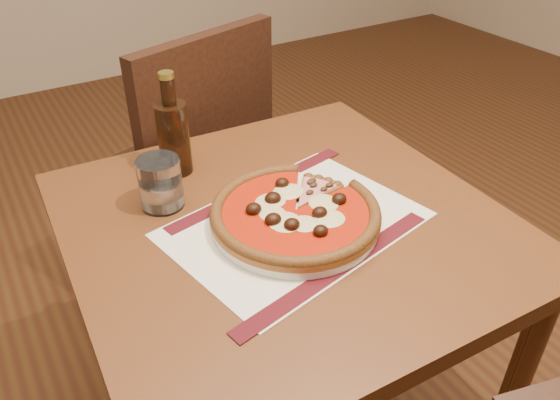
# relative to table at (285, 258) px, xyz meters

# --- Properties ---
(table) EXTENTS (0.83, 0.83, 0.75)m
(table) POSITION_rel_table_xyz_m (0.00, 0.00, 0.00)
(table) COLOR brown
(table) RESTS_ON ground
(chair_far) EXTENTS (0.57, 0.57, 0.96)m
(chair_far) POSITION_rel_table_xyz_m (0.04, 0.61, -0.10)
(chair_far) COLOR black
(chair_far) RESTS_ON ground
(placemat) EXTENTS (0.51, 0.41, 0.00)m
(placemat) POSITION_rel_table_xyz_m (0.00, -0.03, 0.10)
(placemat) COLOR beige
(placemat) RESTS_ON table
(plate) EXTENTS (0.32, 0.32, 0.02)m
(plate) POSITION_rel_table_xyz_m (0.00, -0.03, 0.11)
(plate) COLOR white
(plate) RESTS_ON placemat
(pizza) EXTENTS (0.32, 0.32, 0.04)m
(pizza) POSITION_rel_table_xyz_m (0.00, -0.03, 0.13)
(pizza) COLOR #AE6F2A
(pizza) RESTS_ON plate
(ham_slice) EXTENTS (0.12, 0.10, 0.02)m
(ham_slice) POSITION_rel_table_xyz_m (0.08, 0.03, 0.13)
(ham_slice) COLOR #AE6F2A
(ham_slice) RESTS_ON plate
(water_glass) EXTENTS (0.10, 0.10, 0.10)m
(water_glass) POSITION_rel_table_xyz_m (-0.19, 0.16, 0.15)
(water_glass) COLOR white
(water_glass) RESTS_ON table
(bottle) EXTENTS (0.07, 0.07, 0.23)m
(bottle) POSITION_rel_table_xyz_m (-0.11, 0.27, 0.19)
(bottle) COLOR black
(bottle) RESTS_ON table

